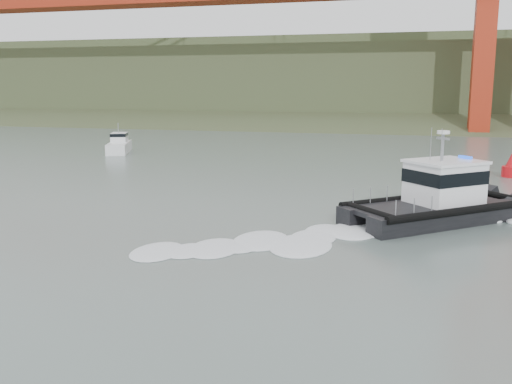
{
  "coord_description": "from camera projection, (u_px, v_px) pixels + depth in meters",
  "views": [
    {
      "loc": [
        8.49,
        -18.3,
        7.39
      ],
      "look_at": [
        1.38,
        7.44,
        2.4
      ],
      "focal_mm": 40.0,
      "sensor_mm": 36.0,
      "label": 1
    }
  ],
  "objects": [
    {
      "name": "headlands",
      "position": [
        380.0,
        87.0,
        138.53
      ],
      "size": [
        500.0,
        105.36,
        27.12
      ],
      "color": "#3A4A2A",
      "rests_on": "ground"
    },
    {
      "name": "motorboat",
      "position": [
        119.0,
        145.0,
        63.95
      ],
      "size": [
        4.17,
        6.57,
        3.43
      ],
      "rotation": [
        0.0,
        0.0,
        0.37
      ],
      "color": "white",
      "rests_on": "ground"
    },
    {
      "name": "ground",
      "position": [
        166.0,
        290.0,
        20.92
      ],
      "size": [
        400.0,
        400.0,
        0.0
      ],
      "primitive_type": "plane",
      "color": "slate",
      "rests_on": "ground"
    },
    {
      "name": "patrol_boat",
      "position": [
        439.0,
        198.0,
        31.43
      ],
      "size": [
        10.52,
        10.02,
        5.18
      ],
      "rotation": [
        0.0,
        0.0,
        -0.84
      ],
      "color": "black",
      "rests_on": "ground"
    },
    {
      "name": "nav_buoy",
      "position": [
        512.0,
        167.0,
        46.73
      ],
      "size": [
        1.56,
        1.56,
        3.26
      ],
      "color": "#BA0C13",
      "rests_on": "ground"
    }
  ]
}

